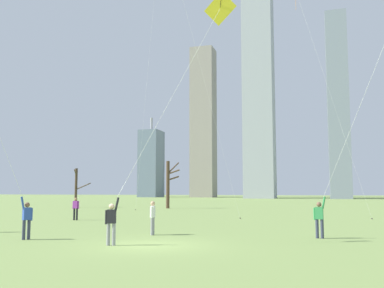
{
  "coord_description": "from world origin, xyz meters",
  "views": [
    {
      "loc": [
        6.62,
        -16.41,
        2.12
      ],
      "look_at": [
        0.0,
        6.0,
        4.6
      ],
      "focal_mm": 41.36,
      "sensor_mm": 36.0,
      "label": 1
    }
  ],
  "objects_px": {
    "kite_flyer_foreground_right_green": "(353,132)",
    "distant_kite_drifting_right_orange": "(302,11)",
    "distant_kite_high_overhead_purple": "(153,12)",
    "bystander_strolling_midfield": "(76,208)",
    "kite_flyer_midfield_left_white": "(6,162)",
    "bare_tree_center": "(76,187)",
    "bystander_far_off_by_trees": "(153,216)",
    "bare_tree_right_of_center": "(169,183)",
    "kite_flyer_midfield_center_yellow": "(136,173)"
  },
  "relations": [
    {
      "from": "distant_kite_high_overhead_purple",
      "to": "bare_tree_right_of_center",
      "type": "bearing_deg",
      "value": 78.53
    },
    {
      "from": "bystander_strolling_midfield",
      "to": "distant_kite_high_overhead_purple",
      "type": "distance_m",
      "value": 29.09
    },
    {
      "from": "bare_tree_center",
      "to": "kite_flyer_midfield_left_white",
      "type": "bearing_deg",
      "value": -63.43
    },
    {
      "from": "kite_flyer_foreground_right_green",
      "to": "distant_kite_drifting_right_orange",
      "type": "height_order",
      "value": "kite_flyer_foreground_right_green"
    },
    {
      "from": "bystander_far_off_by_trees",
      "to": "bare_tree_center",
      "type": "xyz_separation_m",
      "value": [
        -22.4,
        30.17,
        1.7
      ]
    },
    {
      "from": "kite_flyer_foreground_right_green",
      "to": "kite_flyer_midfield_left_white",
      "type": "bearing_deg",
      "value": -163.41
    },
    {
      "from": "bystander_strolling_midfield",
      "to": "bare_tree_right_of_center",
      "type": "distance_m",
      "value": 22.43
    },
    {
      "from": "bystander_far_off_by_trees",
      "to": "bystander_strolling_midfield",
      "type": "xyz_separation_m",
      "value": [
        -9.35,
        8.49,
        0.0
      ]
    },
    {
      "from": "kite_flyer_foreground_right_green",
      "to": "distant_kite_high_overhead_purple",
      "type": "xyz_separation_m",
      "value": [
        -20.14,
        26.82,
        18.57
      ]
    },
    {
      "from": "distant_kite_high_overhead_purple",
      "to": "kite_flyer_midfield_center_yellow",
      "type": "bearing_deg",
      "value": -69.34
    },
    {
      "from": "kite_flyer_midfield_left_white",
      "to": "distant_kite_high_overhead_purple",
      "type": "height_order",
      "value": "distant_kite_high_overhead_purple"
    },
    {
      "from": "kite_flyer_midfield_center_yellow",
      "to": "bystander_far_off_by_trees",
      "type": "bearing_deg",
      "value": 101.9
    },
    {
      "from": "kite_flyer_midfield_left_white",
      "to": "bystander_far_off_by_trees",
      "type": "bearing_deg",
      "value": 38.1
    },
    {
      "from": "bare_tree_center",
      "to": "bystander_far_off_by_trees",
      "type": "bearing_deg",
      "value": -53.41
    },
    {
      "from": "distant_kite_drifting_right_orange",
      "to": "bare_tree_center",
      "type": "height_order",
      "value": "distant_kite_drifting_right_orange"
    },
    {
      "from": "distant_kite_drifting_right_orange",
      "to": "bystander_far_off_by_trees",
      "type": "bearing_deg",
      "value": -110.61
    },
    {
      "from": "bare_tree_right_of_center",
      "to": "bare_tree_center",
      "type": "relative_size",
      "value": 1.15
    },
    {
      "from": "distant_kite_high_overhead_purple",
      "to": "bare_tree_right_of_center",
      "type": "relative_size",
      "value": 4.55
    },
    {
      "from": "distant_kite_high_overhead_purple",
      "to": "bare_tree_center",
      "type": "distance_m",
      "value": 23.87
    },
    {
      "from": "bare_tree_center",
      "to": "bystander_strolling_midfield",
      "type": "bearing_deg",
      "value": -58.96
    },
    {
      "from": "bare_tree_right_of_center",
      "to": "distant_kite_high_overhead_purple",
      "type": "bearing_deg",
      "value": -101.47
    },
    {
      "from": "kite_flyer_foreground_right_green",
      "to": "distant_kite_drifting_right_orange",
      "type": "bearing_deg",
      "value": 98.34
    },
    {
      "from": "kite_flyer_midfield_center_yellow",
      "to": "bystander_far_off_by_trees",
      "type": "relative_size",
      "value": 6.46
    },
    {
      "from": "kite_flyer_foreground_right_green",
      "to": "bare_tree_center",
      "type": "relative_size",
      "value": 4.28
    },
    {
      "from": "bystander_strolling_midfield",
      "to": "bare_tree_center",
      "type": "bearing_deg",
      "value": 121.04
    },
    {
      "from": "bystander_far_off_by_trees",
      "to": "distant_kite_high_overhead_purple",
      "type": "relative_size",
      "value": 0.06
    },
    {
      "from": "distant_kite_drifting_right_orange",
      "to": "bare_tree_center",
      "type": "xyz_separation_m",
      "value": [
        -29.11,
        12.33,
        -15.0
      ]
    },
    {
      "from": "kite_flyer_foreground_right_green",
      "to": "bare_tree_right_of_center",
      "type": "xyz_separation_m",
      "value": [
        -19.38,
        30.59,
        -1.62
      ]
    },
    {
      "from": "kite_flyer_foreground_right_green",
      "to": "bare_tree_center",
      "type": "height_order",
      "value": "kite_flyer_foreground_right_green"
    },
    {
      "from": "distant_kite_high_overhead_purple",
      "to": "bystander_strolling_midfield",
      "type": "bearing_deg",
      "value": -85.39
    },
    {
      "from": "bystander_far_off_by_trees",
      "to": "bare_tree_right_of_center",
      "type": "height_order",
      "value": "bare_tree_right_of_center"
    },
    {
      "from": "kite_flyer_midfield_left_white",
      "to": "bystander_far_off_by_trees",
      "type": "distance_m",
      "value": 7.12
    },
    {
      "from": "kite_flyer_midfield_left_white",
      "to": "distant_kite_drifting_right_orange",
      "type": "bearing_deg",
      "value": 61.42
    },
    {
      "from": "bare_tree_right_of_center",
      "to": "kite_flyer_midfield_left_white",
      "type": "bearing_deg",
      "value": -82.12
    },
    {
      "from": "bystander_far_off_by_trees",
      "to": "bystander_strolling_midfield",
      "type": "relative_size",
      "value": 1.0
    },
    {
      "from": "bare_tree_right_of_center",
      "to": "bare_tree_center",
      "type": "distance_m",
      "value": 12.34
    },
    {
      "from": "kite_flyer_foreground_right_green",
      "to": "bystander_strolling_midfield",
      "type": "bearing_deg",
      "value": 156.06
    },
    {
      "from": "bystander_far_off_by_trees",
      "to": "bare_tree_center",
      "type": "distance_m",
      "value": 37.62
    },
    {
      "from": "kite_flyer_foreground_right_green",
      "to": "distant_kite_drifting_right_orange",
      "type": "relative_size",
      "value": 1.06
    },
    {
      "from": "bare_tree_right_of_center",
      "to": "bare_tree_center",
      "type": "xyz_separation_m",
      "value": [
        -12.32,
        -0.63,
        -0.47
      ]
    },
    {
      "from": "kite_flyer_midfield_center_yellow",
      "to": "distant_kite_drifting_right_orange",
      "type": "relative_size",
      "value": 0.52
    },
    {
      "from": "kite_flyer_midfield_center_yellow",
      "to": "bare_tree_center",
      "type": "bearing_deg",
      "value": 124.26
    },
    {
      "from": "kite_flyer_midfield_left_white",
      "to": "kite_flyer_midfield_center_yellow",
      "type": "bearing_deg",
      "value": 1.85
    },
    {
      "from": "bystander_far_off_by_trees",
      "to": "distant_kite_drifting_right_orange",
      "type": "relative_size",
      "value": 0.08
    },
    {
      "from": "kite_flyer_foreground_right_green",
      "to": "distant_kite_high_overhead_purple",
      "type": "relative_size",
      "value": 0.82
    },
    {
      "from": "bystander_far_off_by_trees",
      "to": "bystander_strolling_midfield",
      "type": "bearing_deg",
      "value": 137.75
    },
    {
      "from": "distant_kite_high_overhead_purple",
      "to": "distant_kite_drifting_right_orange",
      "type": "height_order",
      "value": "distant_kite_high_overhead_purple"
    },
    {
      "from": "bystander_far_off_by_trees",
      "to": "distant_kite_high_overhead_purple",
      "type": "bearing_deg",
      "value": 111.86
    },
    {
      "from": "kite_flyer_midfield_left_white",
      "to": "bare_tree_right_of_center",
      "type": "xyz_separation_m",
      "value": [
        -4.83,
        34.92,
        -0.3
      ]
    },
    {
      "from": "kite_flyer_midfield_center_yellow",
      "to": "kite_flyer_foreground_right_green",
      "type": "bearing_deg",
      "value": 26.05
    }
  ]
}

